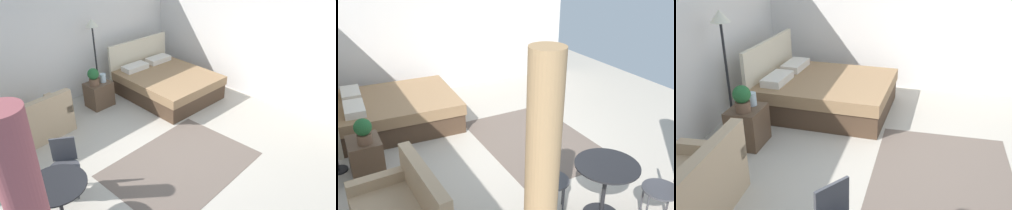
{
  "view_description": "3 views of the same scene",
  "coord_description": "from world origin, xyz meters",
  "views": [
    {
      "loc": [
        -3.3,
        -3.12,
        3.46
      ],
      "look_at": [
        0.45,
        0.38,
        0.62
      ],
      "focal_mm": 33.96,
      "sensor_mm": 36.0,
      "label": 1
    },
    {
      "loc": [
        -4.75,
        2.61,
        3.09
      ],
      "look_at": [
        0.07,
        0.04,
        0.69
      ],
      "focal_mm": 39.45,
      "sensor_mm": 36.0,
      "label": 2
    },
    {
      "loc": [
        -4.07,
        -0.16,
        2.68
      ],
      "look_at": [
        0.4,
        0.9,
        0.66
      ],
      "focal_mm": 40.52,
      "sensor_mm": 36.0,
      "label": 3
    }
  ],
  "objects": [
    {
      "name": "area_rug",
      "position": [
        -0.09,
        -0.43,
        0.0
      ],
      "size": [
        2.41,
        1.7,
        0.01
      ],
      "primitive_type": "cube",
      "color": "#66564C",
      "rests_on": "ground"
    },
    {
      "name": "potted_plant",
      "position": [
        0.12,
        2.23,
        0.74
      ],
      "size": [
        0.24,
        0.24,
        0.37
      ],
      "color": "brown",
      "rests_on": "nightstand"
    },
    {
      "name": "ground_plane",
      "position": [
        0.0,
        0.0,
        -0.01
      ],
      "size": [
        9.01,
        9.08,
        0.02
      ],
      "primitive_type": "cube",
      "color": "#B2A899"
    },
    {
      "name": "wall_back",
      "position": [
        0.0,
        3.04,
        1.36
      ],
      "size": [
        9.01,
        0.12,
        2.72
      ],
      "primitive_type": "cube",
      "color": "silver",
      "rests_on": "ground"
    },
    {
      "name": "vase",
      "position": [
        0.34,
        2.21,
        0.64
      ],
      "size": [
        0.13,
        0.13,
        0.18
      ],
      "color": "silver",
      "rests_on": "nightstand"
    },
    {
      "name": "nightstand",
      "position": [
        0.22,
        2.25,
        0.27
      ],
      "size": [
        0.52,
        0.45,
        0.55
      ],
      "color": "brown",
      "rests_on": "ground"
    },
    {
      "name": "cafe_chair_near_window",
      "position": [
        -1.68,
        0.44,
        0.53
      ],
      "size": [
        0.61,
        0.61,
        0.86
      ],
      "color": "#3F3F44",
      "rests_on": "ground"
    },
    {
      "name": "couch",
      "position": [
        -1.37,
        2.11,
        0.29
      ],
      "size": [
        1.38,
        0.88,
        0.86
      ],
      "color": "tan",
      "rests_on": "ground"
    },
    {
      "name": "floor_lamp",
      "position": [
        0.49,
        2.63,
        1.46
      ],
      "size": [
        0.27,
        0.27,
        1.82
      ],
      "color": "black",
      "rests_on": "ground"
    },
    {
      "name": "bed",
      "position": [
        1.62,
        1.54,
        0.3
      ],
      "size": [
        1.83,
        2.19,
        1.14
      ],
      "color": "#473323",
      "rests_on": "ground"
    },
    {
      "name": "wall_right",
      "position": [
        3.0,
        0.0,
        1.36
      ],
      "size": [
        0.12,
        6.08,
        2.72
      ],
      "primitive_type": "cube",
      "color": "silver",
      "rests_on": "ground"
    },
    {
      "name": "balcony_table",
      "position": [
        -2.1,
        -0.13,
        0.52
      ],
      "size": [
        0.76,
        0.76,
        0.74
      ],
      "color": "black",
      "rests_on": "ground"
    }
  ]
}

